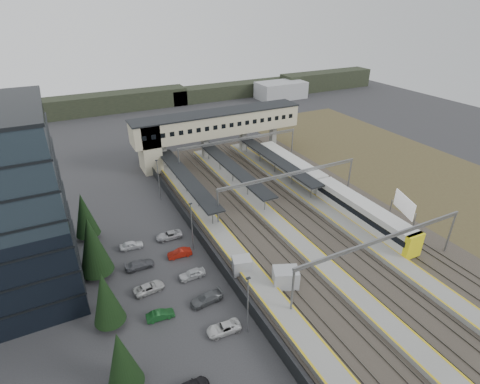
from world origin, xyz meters
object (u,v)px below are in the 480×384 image
train (323,188)px  billboard (404,205)px  relay_cabin_far (242,265)px  relay_cabin_near (286,278)px  footbridge (207,127)px

train → billboard: (6.44, -13.25, 1.24)m
relay_cabin_far → train: bearing=27.7°
train → relay_cabin_far: bearing=-152.3°
train → relay_cabin_near: bearing=-138.4°
relay_cabin_far → footbridge: size_ratio=0.08×
train → billboard: 14.79m
relay_cabin_far → relay_cabin_near: bearing=-53.1°
relay_cabin_near → train: train is taller
relay_cabin_near → footbridge: 46.55m
relay_cabin_near → train: bearing=41.6°
footbridge → billboard: size_ratio=7.00×
train → footbridge: bearing=113.9°
footbridge → train: (12.30, -27.78, -5.71)m
relay_cabin_near → billboard: 26.78m
footbridge → relay_cabin_near: bearing=-99.5°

